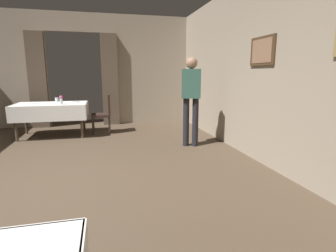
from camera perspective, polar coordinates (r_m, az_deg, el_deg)
The scene contains 10 objects.
ground at distance 3.88m, azimuth -23.92°, elevation -11.16°, with size 10.08×10.08×0.00m, color #4C3D2D.
wall_right at distance 4.32m, azimuth 21.76°, elevation 11.60°, with size 0.16×8.40×3.00m.
wall_back at distance 7.76m, azimuth -19.42°, elevation 11.29°, with size 6.40×0.27×3.00m.
dining_table_mid at distance 6.60m, azimuth -23.76°, elevation 3.60°, with size 1.56×1.01×0.75m.
chair_mid_right at distance 6.55m, azimuth -13.53°, elevation 2.99°, with size 0.44×0.44×0.93m.
flower_vase_mid at distance 6.30m, azimuth -22.01°, elevation 5.29°, with size 0.07×0.07×0.19m.
glass_mid_b at distance 6.90m, azimuth -22.80°, elevation 5.24°, with size 0.08×0.08×0.10m, color silver.
plate_mid_c at distance 6.60m, azimuth -26.88°, elevation 4.27°, with size 0.21×0.21×0.01m, color white.
plate_mid_d at distance 6.72m, azimuth -19.22°, elevation 4.95°, with size 0.18×0.18×0.01m, color white.
person_waiter_by_doorway at distance 5.15m, azimuth 4.99°, elevation 6.82°, with size 0.41×0.32×1.72m.
Camera 1 is at (0.73, -3.54, 1.41)m, focal length 28.36 mm.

